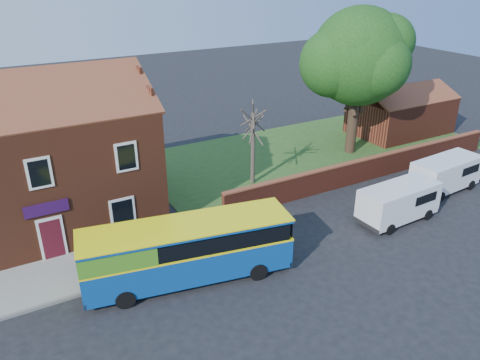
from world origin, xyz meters
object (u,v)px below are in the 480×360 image
van_far (446,173)px  large_tree (358,59)px  bus (181,250)px  van_near (399,201)px

van_far → large_tree: bearing=90.8°
bus → van_near: bus is taller
van_near → large_tree: bearing=60.7°
van_far → large_tree: (-0.67, 8.19, 5.80)m
van_near → large_tree: size_ratio=0.45×
bus → van_far: 18.20m
bus → large_tree: bearing=36.7°
bus → large_tree: 20.30m
bus → van_near: (12.68, -0.76, -0.45)m
van_far → large_tree: size_ratio=0.46×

